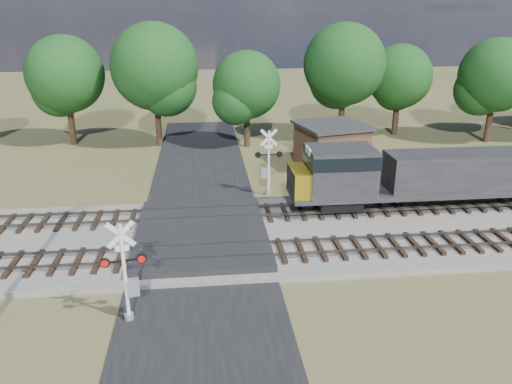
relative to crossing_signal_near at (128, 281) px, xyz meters
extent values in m
plane|color=#4E512B|center=(2.89, 6.67, -1.83)|extent=(160.00, 160.00, 0.00)
cube|color=gray|center=(12.89, 7.17, -1.68)|extent=(140.00, 10.00, 0.30)
cube|color=black|center=(2.89, 6.67, -1.79)|extent=(7.00, 60.00, 0.08)
cube|color=#262628|center=(2.89, 7.17, -1.51)|extent=(7.00, 9.00, 0.62)
cube|color=black|center=(4.89, 4.67, -1.44)|extent=(44.00, 2.60, 0.18)
cube|color=#544E48|center=(12.89, 3.95, -1.27)|extent=(140.00, 0.08, 0.15)
cube|color=#544E48|center=(12.89, 5.38, -1.27)|extent=(140.00, 0.08, 0.15)
cube|color=black|center=(4.89, 9.67, -1.44)|extent=(44.00, 2.60, 0.18)
cube|color=#544E48|center=(12.89, 8.95, -1.27)|extent=(140.00, 0.08, 0.15)
cube|color=#544E48|center=(12.89, 10.38, -1.27)|extent=(140.00, 0.08, 0.15)
cylinder|color=silver|center=(-0.09, -0.01, 0.30)|extent=(0.15, 0.15, 4.27)
cylinder|color=#96999C|center=(-0.09, -0.01, -1.67)|extent=(0.38, 0.38, 0.32)
cube|color=silver|center=(-0.09, -0.01, 2.01)|extent=(1.11, 0.22, 1.12)
cube|color=silver|center=(-0.09, -0.01, 2.01)|extent=(1.11, 0.22, 1.12)
cube|color=silver|center=(-0.09, -0.01, 1.42)|extent=(0.53, 0.12, 0.23)
cube|color=black|center=(-0.09, -0.01, 0.89)|extent=(1.70, 0.34, 0.06)
cylinder|color=red|center=(-0.77, -0.13, 0.89)|extent=(0.40, 0.17, 0.38)
cylinder|color=red|center=(0.60, 0.10, 0.89)|extent=(0.40, 0.17, 0.38)
cube|color=#96999C|center=(0.17, 0.03, -0.34)|extent=(0.52, 0.39, 0.69)
cylinder|color=silver|center=(7.42, 13.74, 0.38)|extent=(0.15, 0.15, 4.42)
cylinder|color=#96999C|center=(7.42, 13.74, -1.66)|extent=(0.40, 0.40, 0.33)
cube|color=silver|center=(7.42, 13.74, 2.15)|extent=(1.16, 0.05, 1.16)
cube|color=silver|center=(7.42, 13.74, 2.15)|extent=(1.16, 0.05, 1.16)
cube|color=silver|center=(7.42, 13.74, 1.54)|extent=(0.55, 0.04, 0.24)
cube|color=black|center=(7.42, 13.74, 0.99)|extent=(1.77, 0.07, 0.07)
cylinder|color=red|center=(8.14, 13.74, 0.99)|extent=(0.40, 0.11, 0.40)
cylinder|color=red|center=(6.71, 13.73, 0.99)|extent=(0.40, 0.11, 0.40)
cube|color=#96999C|center=(7.15, 13.74, -0.28)|extent=(0.50, 0.33, 0.72)
cube|color=#442D1D|center=(13.21, 19.70, -0.24)|extent=(5.45, 5.45, 3.18)
cube|color=#2C2C2F|center=(13.21, 19.70, 1.46)|extent=(6.00, 6.00, 0.23)
cylinder|color=black|center=(-8.77, 28.94, 0.61)|extent=(0.56, 0.56, 4.89)
sphere|color=#133B16|center=(-8.77, 28.94, 4.52)|extent=(6.84, 6.84, 6.84)
cylinder|color=black|center=(-0.81, 27.51, 0.89)|extent=(0.56, 0.56, 5.44)
sphere|color=#133B16|center=(-0.81, 27.51, 5.24)|extent=(7.62, 7.62, 7.62)
cylinder|color=black|center=(7.13, 26.37, 0.30)|extent=(0.56, 0.56, 4.26)
sphere|color=#133B16|center=(7.13, 26.37, 3.71)|extent=(5.97, 5.97, 5.97)
cylinder|color=black|center=(16.34, 28.24, 0.86)|extent=(0.56, 0.56, 5.38)
sphere|color=#133B16|center=(16.34, 28.24, 5.16)|extent=(7.53, 7.53, 7.53)
cylinder|color=black|center=(22.15, 29.28, 0.36)|extent=(0.56, 0.56, 4.38)
sphere|color=#133B16|center=(22.15, 29.28, 3.87)|extent=(6.13, 6.13, 6.13)
cylinder|color=black|center=(29.72, 25.57, 0.55)|extent=(0.56, 0.56, 4.76)
sphere|color=#133B16|center=(29.72, 25.57, 4.35)|extent=(6.66, 6.66, 6.66)
camera|label=1|loc=(3.16, -17.63, 10.10)|focal=35.00mm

